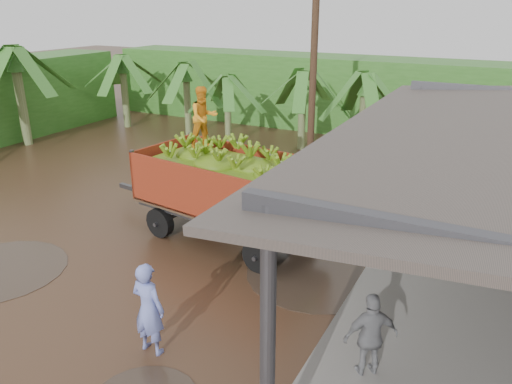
{
  "coord_description": "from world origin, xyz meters",
  "views": [
    {
      "loc": [
        7.54,
        -8.34,
        6.1
      ],
      "look_at": [
        1.72,
        2.88,
        1.28
      ],
      "focal_mm": 35.0,
      "sensor_mm": 36.0,
      "label": 1
    }
  ],
  "objects_px": {
    "utility_pole": "(313,79)",
    "banana_trailer": "(230,186)",
    "man_blue": "(149,309)",
    "man_grey": "(371,336)"
  },
  "relations": [
    {
      "from": "banana_trailer",
      "to": "man_blue",
      "type": "distance_m",
      "value": 4.97
    },
    {
      "from": "man_blue",
      "to": "man_grey",
      "type": "distance_m",
      "value": 3.95
    },
    {
      "from": "utility_pole",
      "to": "banana_trailer",
      "type": "bearing_deg",
      "value": -91.41
    },
    {
      "from": "utility_pole",
      "to": "man_grey",
      "type": "bearing_deg",
      "value": -62.55
    },
    {
      "from": "man_grey",
      "to": "utility_pole",
      "type": "height_order",
      "value": "utility_pole"
    },
    {
      "from": "banana_trailer",
      "to": "utility_pole",
      "type": "xyz_separation_m",
      "value": [
        0.13,
        5.46,
        2.14
      ]
    },
    {
      "from": "man_blue",
      "to": "banana_trailer",
      "type": "bearing_deg",
      "value": -75.54
    },
    {
      "from": "banana_trailer",
      "to": "man_blue",
      "type": "bearing_deg",
      "value": -69.28
    },
    {
      "from": "man_blue",
      "to": "utility_pole",
      "type": "bearing_deg",
      "value": -82.97
    },
    {
      "from": "man_blue",
      "to": "man_grey",
      "type": "height_order",
      "value": "man_blue"
    }
  ]
}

